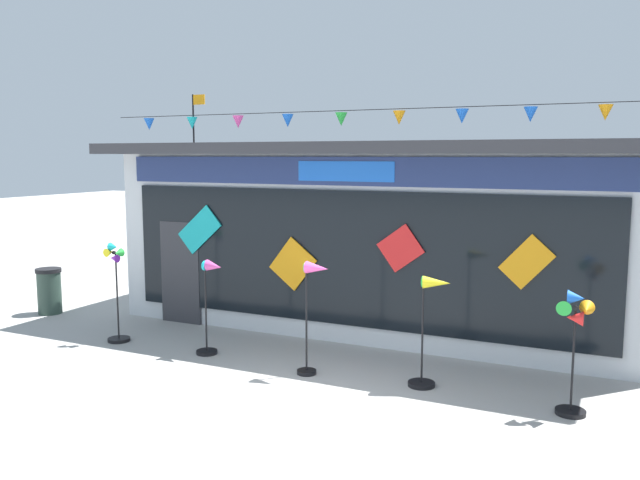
{
  "coord_description": "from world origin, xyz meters",
  "views": [
    {
      "loc": [
        3.72,
        -6.85,
        3.29
      ],
      "look_at": [
        -0.83,
        2.69,
        1.92
      ],
      "focal_mm": 36.8,
      "sensor_mm": 36.0,
      "label": 1
    }
  ],
  "objects_px": {
    "wind_spinner_far_left": "(116,289)",
    "wind_spinner_center_right": "(429,326)",
    "wind_spinner_left": "(211,299)",
    "kite_shop_building": "(385,231)",
    "trash_bin": "(49,291)",
    "wind_spinner_center_left": "(313,300)",
    "wind_spinner_right": "(574,334)"
  },
  "relations": [
    {
      "from": "wind_spinner_center_left",
      "to": "kite_shop_building",
      "type": "bearing_deg",
      "value": 93.2
    },
    {
      "from": "kite_shop_building",
      "to": "wind_spinner_center_left",
      "type": "distance_m",
      "value": 3.77
    },
    {
      "from": "kite_shop_building",
      "to": "wind_spinner_left",
      "type": "relative_size",
      "value": 6.43
    },
    {
      "from": "kite_shop_building",
      "to": "trash_bin",
      "type": "bearing_deg",
      "value": -158.16
    },
    {
      "from": "wind_spinner_center_left",
      "to": "wind_spinner_center_right",
      "type": "xyz_separation_m",
      "value": [
        1.71,
        0.24,
        -0.25
      ]
    },
    {
      "from": "kite_shop_building",
      "to": "wind_spinner_far_left",
      "type": "relative_size",
      "value": 5.74
    },
    {
      "from": "wind_spinner_far_left",
      "to": "wind_spinner_center_left",
      "type": "relative_size",
      "value": 1.03
    },
    {
      "from": "wind_spinner_center_left",
      "to": "wind_spinner_center_right",
      "type": "height_order",
      "value": "wind_spinner_center_left"
    },
    {
      "from": "wind_spinner_center_right",
      "to": "kite_shop_building",
      "type": "bearing_deg",
      "value": 118.93
    },
    {
      "from": "kite_shop_building",
      "to": "wind_spinner_center_left",
      "type": "bearing_deg",
      "value": -86.8
    },
    {
      "from": "wind_spinner_far_left",
      "to": "kite_shop_building",
      "type": "bearing_deg",
      "value": 44.13
    },
    {
      "from": "kite_shop_building",
      "to": "wind_spinner_right",
      "type": "height_order",
      "value": "kite_shop_building"
    },
    {
      "from": "wind_spinner_far_left",
      "to": "wind_spinner_left",
      "type": "distance_m",
      "value": 1.95
    },
    {
      "from": "wind_spinner_far_left",
      "to": "wind_spinner_left",
      "type": "relative_size",
      "value": 1.12
    },
    {
      "from": "wind_spinner_center_left",
      "to": "wind_spinner_center_right",
      "type": "distance_m",
      "value": 1.75
    },
    {
      "from": "kite_shop_building",
      "to": "wind_spinner_center_right",
      "type": "xyz_separation_m",
      "value": [
        1.92,
        -3.47,
        -0.88
      ]
    },
    {
      "from": "wind_spinner_far_left",
      "to": "trash_bin",
      "type": "height_order",
      "value": "wind_spinner_far_left"
    },
    {
      "from": "wind_spinner_center_right",
      "to": "wind_spinner_right",
      "type": "distance_m",
      "value": 1.94
    },
    {
      "from": "wind_spinner_far_left",
      "to": "wind_spinner_right",
      "type": "height_order",
      "value": "wind_spinner_far_left"
    },
    {
      "from": "wind_spinner_left",
      "to": "wind_spinner_center_left",
      "type": "relative_size",
      "value": 0.92
    },
    {
      "from": "wind_spinner_left",
      "to": "wind_spinner_center_right",
      "type": "bearing_deg",
      "value": 0.76
    },
    {
      "from": "wind_spinner_far_left",
      "to": "wind_spinner_center_left",
      "type": "height_order",
      "value": "wind_spinner_far_left"
    },
    {
      "from": "wind_spinner_center_right",
      "to": "trash_bin",
      "type": "distance_m",
      "value": 8.45
    },
    {
      "from": "wind_spinner_left",
      "to": "trash_bin",
      "type": "height_order",
      "value": "wind_spinner_left"
    },
    {
      "from": "wind_spinner_far_left",
      "to": "wind_spinner_left",
      "type": "xyz_separation_m",
      "value": [
        1.95,
        0.08,
        -0.01
      ]
    },
    {
      "from": "trash_bin",
      "to": "wind_spinner_right",
      "type": "bearing_deg",
      "value": -6.0
    },
    {
      "from": "wind_spinner_far_left",
      "to": "wind_spinner_center_right",
      "type": "relative_size",
      "value": 1.1
    },
    {
      "from": "wind_spinner_center_right",
      "to": "wind_spinner_right",
      "type": "height_order",
      "value": "wind_spinner_right"
    },
    {
      "from": "kite_shop_building",
      "to": "wind_spinner_center_right",
      "type": "relative_size",
      "value": 6.31
    },
    {
      "from": "kite_shop_building",
      "to": "wind_spinner_center_right",
      "type": "height_order",
      "value": "kite_shop_building"
    },
    {
      "from": "trash_bin",
      "to": "wind_spinner_center_left",
      "type": "bearing_deg",
      "value": -9.46
    },
    {
      "from": "kite_shop_building",
      "to": "wind_spinner_left",
      "type": "bearing_deg",
      "value": -116.61
    }
  ]
}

